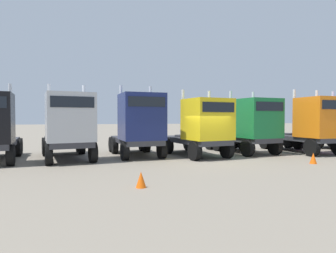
# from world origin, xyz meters

# --- Properties ---
(ground) EXTENTS (200.00, 200.00, 0.00)m
(ground) POSITION_xyz_m (0.00, 0.00, 0.00)
(ground) COLOR gray
(semi_truck_silver) EXTENTS (3.65, 6.70, 4.31)m
(semi_truck_silver) POSITION_xyz_m (-7.64, 2.12, 1.95)
(semi_truck_silver) COLOR #333338
(semi_truck_silver) RESTS_ON ground
(semi_truck_navy) EXTENTS (3.09, 5.92, 4.41)m
(semi_truck_navy) POSITION_xyz_m (-3.61, 2.62, 2.00)
(semi_truck_navy) COLOR #333338
(semi_truck_navy) RESTS_ON ground
(semi_truck_yellow) EXTENTS (3.62, 6.20, 4.11)m
(semi_truck_yellow) POSITION_xyz_m (0.05, 1.72, 1.82)
(semi_truck_yellow) COLOR #333338
(semi_truck_yellow) RESTS_ON ground
(semi_truck_green) EXTENTS (3.40, 6.00, 4.22)m
(semi_truck_green) POSITION_xyz_m (3.84, 2.55, 1.92)
(semi_truck_green) COLOR #333338
(semi_truck_green) RESTS_ON ground
(semi_truck_orange) EXTENTS (2.89, 6.14, 4.31)m
(semi_truck_orange) POSITION_xyz_m (7.86, 1.55, 1.93)
(semi_truck_orange) COLOR #333338
(semi_truck_orange) RESTS_ON ground
(traffic_cone_near) EXTENTS (0.36, 0.36, 0.57)m
(traffic_cone_near) POSITION_xyz_m (4.83, -2.10, 0.28)
(traffic_cone_near) COLOR #F2590C
(traffic_cone_near) RESTS_ON ground
(traffic_cone_mid) EXTENTS (0.36, 0.36, 0.56)m
(traffic_cone_mid) POSITION_xyz_m (-4.72, -5.15, 0.28)
(traffic_cone_mid) COLOR #F2590C
(traffic_cone_mid) RESTS_ON ground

